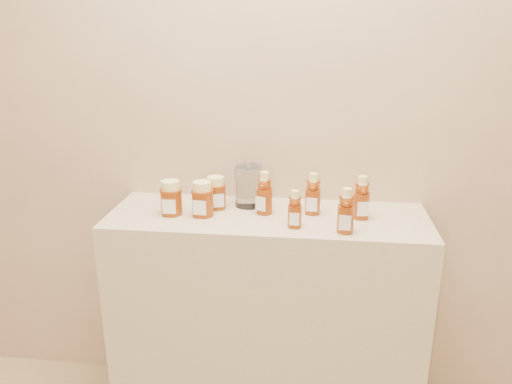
% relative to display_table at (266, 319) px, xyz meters
% --- Properties ---
extents(wall_back, '(3.50, 0.02, 2.70)m').
position_rel_display_table_xyz_m(wall_back, '(0.00, 0.20, 0.90)').
color(wall_back, tan).
rests_on(wall_back, ground).
extents(display_table, '(1.20, 0.40, 0.90)m').
position_rel_display_table_xyz_m(display_table, '(0.00, 0.00, 0.00)').
color(display_table, tan).
rests_on(display_table, ground).
extents(bear_bottle_back_left, '(0.08, 0.08, 0.18)m').
position_rel_display_table_xyz_m(bear_bottle_back_left, '(-0.01, 0.02, 0.54)').
color(bear_bottle_back_left, '#6B2608').
rests_on(bear_bottle_back_left, display_table).
extents(bear_bottle_back_mid, '(0.07, 0.07, 0.18)m').
position_rel_display_table_xyz_m(bear_bottle_back_mid, '(0.17, 0.04, 0.54)').
color(bear_bottle_back_mid, '#6B2608').
rests_on(bear_bottle_back_mid, display_table).
extents(bear_bottle_back_right, '(0.07, 0.07, 0.18)m').
position_rel_display_table_xyz_m(bear_bottle_back_right, '(0.34, 0.01, 0.54)').
color(bear_bottle_back_right, '#6B2608').
rests_on(bear_bottle_back_right, display_table).
extents(bear_bottle_front_left, '(0.05, 0.05, 0.15)m').
position_rel_display_table_xyz_m(bear_bottle_front_left, '(0.11, -0.10, 0.53)').
color(bear_bottle_front_left, '#6B2608').
rests_on(bear_bottle_front_left, display_table).
extents(bear_bottle_front_right, '(0.07, 0.07, 0.18)m').
position_rel_display_table_xyz_m(bear_bottle_front_right, '(0.28, -0.13, 0.54)').
color(bear_bottle_front_right, '#6B2608').
rests_on(bear_bottle_front_right, display_table).
extents(honey_jar_left, '(0.09, 0.09, 0.13)m').
position_rel_display_table_xyz_m(honey_jar_left, '(-0.36, -0.03, 0.52)').
color(honey_jar_left, '#6B2608').
rests_on(honey_jar_left, display_table).
extents(honey_jar_back, '(0.10, 0.10, 0.13)m').
position_rel_display_table_xyz_m(honey_jar_back, '(-0.21, 0.05, 0.51)').
color(honey_jar_back, '#6B2608').
rests_on(honey_jar_back, display_table).
extents(honey_jar_front, '(0.09, 0.09, 0.13)m').
position_rel_display_table_xyz_m(honey_jar_front, '(-0.24, -0.03, 0.52)').
color(honey_jar_front, '#6B2608').
rests_on(honey_jar_front, display_table).
extents(glass_canister, '(0.14, 0.14, 0.17)m').
position_rel_display_table_xyz_m(glass_canister, '(-0.08, 0.10, 0.54)').
color(glass_canister, white).
rests_on(glass_canister, display_table).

